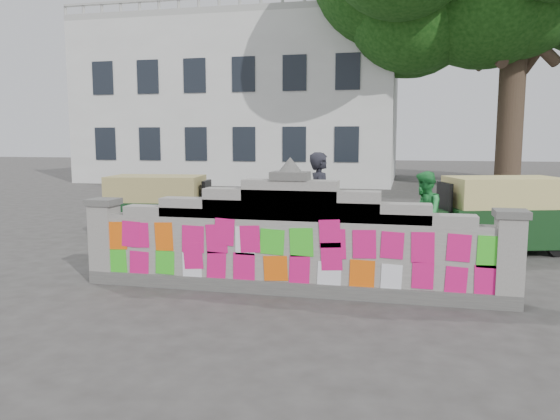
# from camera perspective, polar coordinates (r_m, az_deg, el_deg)

# --- Properties ---
(ground) EXTENTS (100.00, 100.00, 0.00)m
(ground) POSITION_cam_1_polar(r_m,az_deg,el_deg) (8.21, 1.04, -8.62)
(ground) COLOR #383533
(ground) RESTS_ON ground
(parapet_wall) EXTENTS (6.48, 0.44, 2.01)m
(parapet_wall) POSITION_cam_1_polar(r_m,az_deg,el_deg) (8.02, 1.04, -3.48)
(parapet_wall) COLOR #4C4C49
(parapet_wall) RESTS_ON ground
(building) EXTENTS (16.00, 10.00, 8.90)m
(building) POSITION_cam_1_polar(r_m,az_deg,el_deg) (30.97, -3.25, 10.73)
(building) COLOR silver
(building) RESTS_ON ground
(cyclist_bike) EXTENTS (2.10, 1.10, 1.05)m
(cyclist_bike) POSITION_cam_1_polar(r_m,az_deg,el_deg) (9.95, 4.21, -2.66)
(cyclist_bike) COLOR black
(cyclist_bike) RESTS_ON ground
(cyclist_rider) EXTENTS (0.55, 0.73, 1.78)m
(cyclist_rider) POSITION_cam_1_polar(r_m,az_deg,el_deg) (9.89, 4.23, -0.57)
(cyclist_rider) COLOR black
(cyclist_rider) RESTS_ON ground
(pedestrian) EXTENTS (0.68, 0.85, 1.66)m
(pedestrian) POSITION_cam_1_polar(r_m,az_deg,el_deg) (10.71, 14.79, -0.51)
(pedestrian) COLOR green
(pedestrian) RESTS_ON ground
(rickshaw_left) EXTENTS (2.66, 1.48, 1.44)m
(rickshaw_left) POSITION_cam_1_polar(r_m,az_deg,el_deg) (12.64, -12.46, 0.37)
(rickshaw_left) COLOR #103218
(rickshaw_left) RESTS_ON ground
(rickshaw_right) EXTENTS (2.81, 1.90, 1.51)m
(rickshaw_right) POSITION_cam_1_polar(r_m,az_deg,el_deg) (11.77, 21.95, -0.34)
(rickshaw_right) COLOR #113414
(rickshaw_right) RESTS_ON ground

